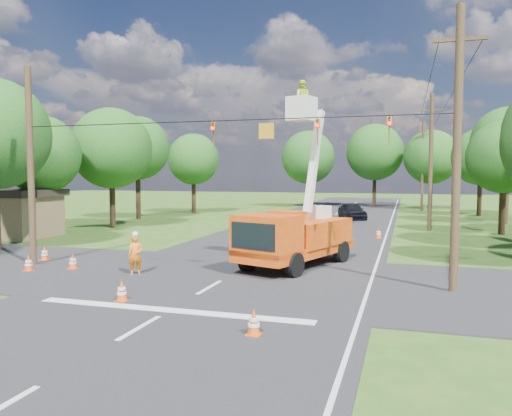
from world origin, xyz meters
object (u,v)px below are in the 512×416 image
(second_truck, at_px, (300,225))
(pole_right_far, at_px, (422,165))
(traffic_cone_2, at_px, (322,241))
(tree_far_b, at_px, (375,152))
(pole_right_mid, at_px, (431,161))
(tree_left_f, at_px, (193,159))
(tree_right_c, at_px, (504,157))
(shed, at_px, (13,213))
(traffic_cone_6, at_px, (378,233))
(traffic_cone_3, at_px, (73,261))
(distant_car, at_px, (352,211))
(tree_right_d, at_px, (508,143))
(traffic_cone_1, at_px, (254,322))
(tree_far_a, at_px, (308,157))
(traffic_cone_0, at_px, (122,291))
(tree_left_c, at_px, (41,155))
(pole_right_near, at_px, (457,148))
(tree_left_e, at_px, (137,148))
(traffic_cone_4, at_px, (29,263))
(tree_far_c, at_px, (431,157))
(tree_right_e, at_px, (481,157))
(pole_left, at_px, (31,167))
(bucket_truck, at_px, (295,229))
(traffic_cone_5, at_px, (45,253))
(tree_left_d, at_px, (111,148))
(ground_worker, at_px, (135,255))

(second_truck, bearing_deg, pole_right_far, 89.63)
(traffic_cone_2, relative_size, tree_far_b, 0.07)
(pole_right_mid, bearing_deg, tree_left_f, 156.77)
(tree_right_c, bearing_deg, shed, -160.58)
(traffic_cone_6, xyz_separation_m, pole_right_far, (3.34, 25.83, 4.75))
(traffic_cone_3, bearing_deg, distant_car, 71.66)
(tree_right_d, bearing_deg, traffic_cone_1, -109.17)
(tree_right_d, bearing_deg, tree_far_a, 141.06)
(second_truck, bearing_deg, traffic_cone_0, -84.08)
(tree_left_c, bearing_deg, tree_left_f, 85.37)
(pole_right_near, height_order, tree_far_a, pole_right_near)
(tree_left_e, bearing_deg, distant_car, 16.06)
(traffic_cone_6, relative_size, tree_right_c, 0.09)
(traffic_cone_4, bearing_deg, tree_far_c, 67.24)
(second_truck, height_order, tree_left_c, tree_left_c)
(tree_left_c, relative_size, tree_left_e, 0.86)
(tree_right_e, xyz_separation_m, tree_far_a, (-18.80, 8.00, 0.38))
(pole_left, relative_size, tree_left_e, 0.96)
(traffic_cone_3, height_order, tree_right_d, tree_right_d)
(traffic_cone_6, bearing_deg, traffic_cone_1, -95.63)
(bucket_truck, xyz_separation_m, tree_right_d, (12.70, 24.04, 4.94))
(traffic_cone_3, height_order, pole_right_far, pole_right_far)
(tree_left_f, distance_m, tree_far_b, 23.30)
(traffic_cone_5, bearing_deg, second_truck, 44.66)
(tree_left_d, bearing_deg, second_truck, -12.86)
(ground_worker, distance_m, pole_right_far, 42.65)
(traffic_cone_0, bearing_deg, traffic_cone_4, 153.39)
(traffic_cone_2, height_order, tree_left_c, tree_left_c)
(tree_left_d, bearing_deg, tree_left_f, 89.24)
(tree_right_e, relative_size, tree_far_b, 0.84)
(bucket_truck, height_order, tree_right_e, tree_right_e)
(bucket_truck, height_order, traffic_cone_1, bucket_truck)
(traffic_cone_0, height_order, pole_right_far, pole_right_far)
(traffic_cone_3, distance_m, pole_right_far, 43.53)
(second_truck, relative_size, distant_car, 1.25)
(traffic_cone_0, distance_m, pole_right_mid, 27.17)
(pole_right_far, xyz_separation_m, pole_left, (-18.00, -40.00, -0.61))
(shed, bearing_deg, second_truck, 10.51)
(tree_far_a, relative_size, tree_far_c, 1.04)
(shed, height_order, tree_left_c, tree_left_c)
(traffic_cone_4, xyz_separation_m, tree_left_c, (-7.84, 10.27, 5.08))
(shed, bearing_deg, tree_right_c, 19.42)
(traffic_cone_0, height_order, pole_left, pole_left)
(pole_right_far, distance_m, tree_right_d, 14.53)
(traffic_cone_2, xyz_separation_m, tree_right_d, (12.50, 17.64, 6.32))
(pole_right_mid, height_order, tree_right_c, pole_right_mid)
(traffic_cone_1, xyz_separation_m, traffic_cone_4, (-11.77, 5.34, 0.00))
(tree_right_d, relative_size, tree_far_b, 0.94)
(distant_car, bearing_deg, tree_far_a, 92.14)
(ground_worker, bearing_deg, pole_right_far, 38.24)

